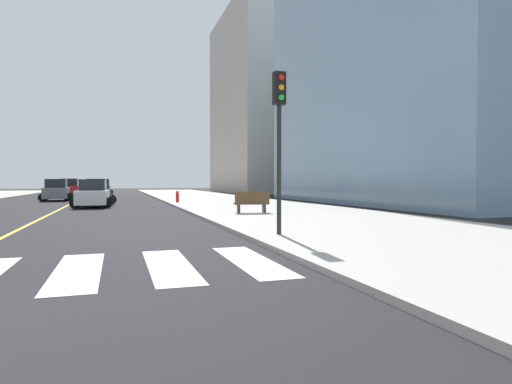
# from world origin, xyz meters

# --- Properties ---
(sidewalk_kerb_east) EXTENTS (10.00, 120.00, 0.15)m
(sidewalk_kerb_east) POSITION_xyz_m (12.20, 20.00, 0.07)
(sidewalk_kerb_east) COLOR #B2ADA3
(sidewalk_kerb_east) RESTS_ON ground
(lane_divider_paint) EXTENTS (0.16, 80.00, 0.01)m
(lane_divider_paint) POSITION_xyz_m (0.00, 40.00, 0.01)
(lane_divider_paint) COLOR yellow
(lane_divider_paint) RESTS_ON ground
(parking_garage_concrete) EXTENTS (18.00, 24.00, 28.74)m
(parking_garage_concrete) POSITION_xyz_m (28.86, 61.44, 14.37)
(parking_garage_concrete) COLOR #B2ADA3
(parking_garage_concrete) RESTS_ON ground
(car_green_nearest) EXTENTS (2.89, 4.52, 1.98)m
(car_green_nearest) POSITION_xyz_m (1.98, 31.89, 0.93)
(car_green_nearest) COLOR #236B42
(car_green_nearest) RESTS_ON ground
(car_red_fourth) EXTENTS (2.97, 4.72, 2.09)m
(car_red_fourth) POSITION_xyz_m (-1.76, 49.78, 0.98)
(car_red_fourth) COLOR red
(car_red_fourth) RESTS_ON ground
(car_white_fifth) EXTENTS (2.79, 4.36, 1.92)m
(car_white_fifth) POSITION_xyz_m (1.90, 26.44, 0.90)
(car_white_fifth) COLOR silver
(car_white_fifth) RESTS_ON ground
(car_gray_sixth) EXTENTS (2.90, 4.53, 1.99)m
(car_gray_sixth) POSITION_xyz_m (-1.81, 37.96, 0.93)
(car_gray_sixth) COLOR slate
(car_gray_sixth) RESTS_ON ground
(car_blue_seventh) EXTENTS (2.59, 4.15, 1.85)m
(car_blue_seventh) POSITION_xyz_m (1.68, 56.52, 0.87)
(car_blue_seventh) COLOR #2D479E
(car_blue_seventh) RESTS_ON ground
(traffic_light_near_corner) EXTENTS (0.36, 0.41, 4.98)m
(traffic_light_near_corner) POSITION_xyz_m (8.21, 7.22, 3.64)
(traffic_light_near_corner) COLOR black
(traffic_light_near_corner) RESTS_ON sidewalk_kerb_east
(park_bench) EXTENTS (1.85, 0.73, 1.12)m
(park_bench) POSITION_xyz_m (10.07, 16.05, 0.69)
(park_bench) COLOR brown
(park_bench) RESTS_ON sidewalk_kerb_east
(fire_hydrant) EXTENTS (0.26, 0.26, 0.89)m
(fire_hydrant) POSITION_xyz_m (7.99, 29.06, 0.58)
(fire_hydrant) COLOR red
(fire_hydrant) RESTS_ON sidewalk_kerb_east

